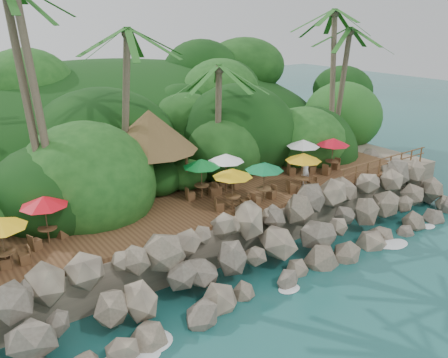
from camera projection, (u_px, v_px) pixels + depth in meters
ground at (301, 285)px, 21.32m from camera, size 140.00×140.00×0.00m
land_base at (142, 172)px, 33.19m from camera, size 32.00×25.20×2.10m
jungle_hill at (103, 160)px, 39.28m from camera, size 44.80×28.00×15.40m
seawall at (273, 246)px, 22.46m from camera, size 29.00×4.00×2.30m
terrace at (224, 200)px, 25.16m from camera, size 26.00×5.00×0.20m
jungle_foliage at (149, 190)px, 32.78m from camera, size 44.00×16.00×12.00m
foam_line at (296, 282)px, 21.54m from camera, size 25.20×0.80×0.06m
palms at (202, 14)px, 24.71m from camera, size 26.83×6.71×13.49m
palapa at (150, 130)px, 24.93m from camera, size 5.16×5.16×4.60m
dining_clusters at (199, 174)px, 23.38m from camera, size 21.82×5.22×2.19m
railing at (385, 163)px, 28.98m from camera, size 8.30×0.10×1.00m
waiter at (305, 169)px, 26.99m from camera, size 0.66×0.45×1.77m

